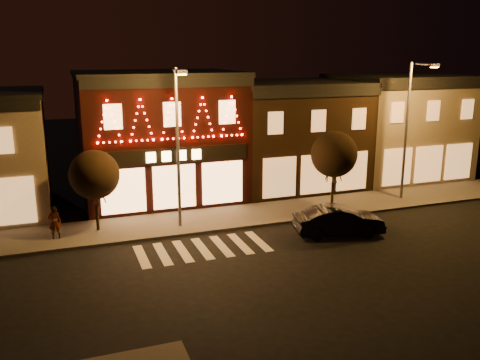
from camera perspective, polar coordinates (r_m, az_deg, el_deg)
ground at (r=22.07m, az=-1.31°, el=-11.30°), size 120.00×120.00×0.00m
sidewalk_far at (r=29.69m, az=-2.62°, el=-4.36°), size 44.00×4.00×0.15m
building_pulp at (r=33.90m, az=-8.99°, el=4.93°), size 10.20×8.34×8.30m
building_right_a at (r=36.95m, az=5.69°, el=5.15°), size 9.20×8.28×7.50m
building_right_b at (r=41.59m, az=17.01°, el=5.81°), size 9.20×8.28×7.80m
streetlamp_mid at (r=27.04m, az=-6.90°, el=4.85°), size 0.55×1.96×8.55m
streetlamp_right at (r=34.06m, az=18.48°, el=6.31°), size 0.68×2.01×8.73m
tree_left at (r=27.83m, az=-15.96°, el=0.57°), size 2.62×2.62×4.38m
tree_right at (r=31.47m, az=10.47°, el=2.84°), size 2.82×2.82×4.71m
dark_sedan at (r=27.62m, az=10.98°, el=-4.50°), size 4.94×2.46×1.56m
pedestrian at (r=27.81m, az=-19.99°, el=-4.47°), size 0.65×0.44×1.73m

